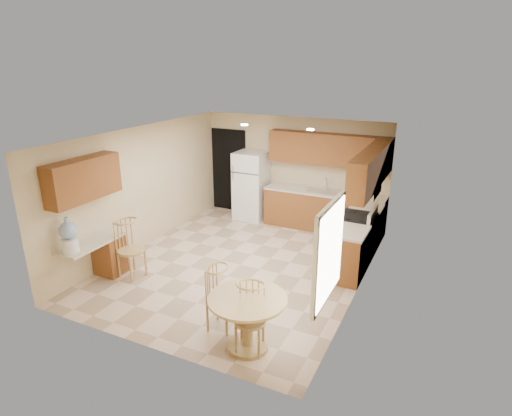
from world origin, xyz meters
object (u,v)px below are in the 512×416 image
at_px(chair_table_a, 218,295).
at_px(dining_table, 248,315).
at_px(chair_desk, 126,246).
at_px(refrigerator, 251,186).
at_px(stove, 356,238).
at_px(chair_table_b, 247,316).
at_px(water_crock, 69,236).

bearing_deg(chair_table_a, dining_table, 71.14).
bearing_deg(chair_table_a, chair_desk, -109.32).
xyz_separation_m(refrigerator, stove, (2.88, -1.22, -0.36)).
distance_m(refrigerator, chair_table_b, 5.21).
relative_size(refrigerator, stove, 1.52).
relative_size(refrigerator, water_crock, 2.80).
bearing_deg(chair_table_a, water_crock, -90.59).
height_order(dining_table, chair_table_a, chair_table_a).
height_order(stove, water_crock, water_crock).
bearing_deg(chair_table_b, water_crock, -17.03).
relative_size(stove, dining_table, 1.03).
distance_m(chair_table_a, water_crock, 2.75).
height_order(stove, chair_desk, stove).
relative_size(dining_table, chair_table_b, 1.08).
bearing_deg(stove, chair_desk, -143.99).
bearing_deg(refrigerator, stove, -22.99).
xyz_separation_m(chair_desk, water_crock, (-0.45, -0.77, 0.39)).
xyz_separation_m(stove, chair_desk, (-3.47, -2.53, 0.18)).
xyz_separation_m(refrigerator, chair_table_a, (1.66, -4.41, -0.24)).
bearing_deg(chair_desk, water_crock, -19.89).
relative_size(chair_table_a, water_crock, 1.64).
bearing_deg(chair_table_b, chair_table_a, -39.22).
xyz_separation_m(stove, chair_table_a, (-1.22, -3.19, 0.12)).
height_order(stove, chair_table_b, stove).
height_order(refrigerator, stove, refrigerator).
bearing_deg(refrigerator, chair_table_b, -64.31).
xyz_separation_m(chair_table_a, chair_table_b, (0.60, -0.28, 0.00)).
distance_m(refrigerator, stove, 3.14).
height_order(refrigerator, chair_table_b, refrigerator).
bearing_deg(chair_table_b, chair_desk, -32.38).
distance_m(dining_table, water_crock, 3.30).
xyz_separation_m(dining_table, chair_desk, (-2.81, 0.82, 0.14)).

